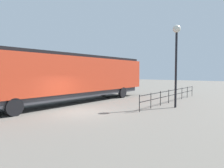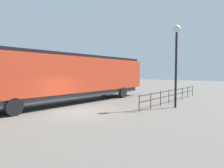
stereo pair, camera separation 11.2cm
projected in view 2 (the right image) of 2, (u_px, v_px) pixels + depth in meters
name	position (u px, v px, depth m)	size (l,w,h in m)	color
ground_plane	(79.00, 112.00, 13.60)	(120.00, 120.00, 0.00)	#666059
locomotive	(76.00, 76.00, 17.95)	(2.97, 17.84, 4.16)	red
lamp_post	(176.00, 46.00, 15.09)	(0.58, 0.58, 6.15)	black
platform_fence	(173.00, 94.00, 18.14)	(0.05, 11.67, 1.15)	black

